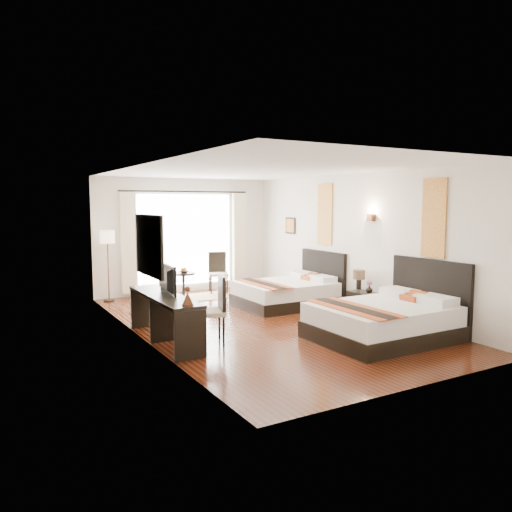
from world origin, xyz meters
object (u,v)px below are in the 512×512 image
table_lamp (359,276)px  window_chair (218,280)px  floor_lamp (107,242)px  side_table (184,286)px  desk_chair (210,323)px  console_desk (165,318)px  bed_near (387,319)px  vase (369,288)px  nightstand (362,303)px  television (163,279)px  fruit_bowl (184,272)px  bed_far (289,292)px

table_lamp → window_chair: (-1.39, 3.56, -0.46)m
floor_lamp → side_table: 1.96m
table_lamp → desk_chair: bearing=-172.7°
console_desk → desk_chair: desk_chair is taller
bed_near → vase: 1.59m
side_table → nightstand: bearing=-52.5°
floor_lamp → table_lamp: bearing=-43.7°
nightstand → television: (-3.98, 0.25, 0.76)m
fruit_bowl → table_lamp: bearing=-51.0°
console_desk → television: television is taller
table_lamp → bed_far: bearing=117.6°
television → fruit_bowl: (1.51, 2.93, -0.34)m
nightstand → console_desk: console_desk is taller
fruit_bowl → nightstand: bearing=-52.2°
table_lamp → side_table: table_lamp is taller
nightstand → fruit_bowl: bearing=127.8°
table_lamp → vase: bearing=-85.1°
desk_chair → window_chair: (2.05, 3.99, -0.03)m
bed_near → fruit_bowl: bed_near is taller
vase → floor_lamp: (-4.01, 4.08, 0.78)m
floor_lamp → fruit_bowl: bearing=-26.4°
bed_near → window_chair: (-0.57, 5.16, -0.02)m
television → floor_lamp: size_ratio=0.52×
bed_near → television: size_ratio=2.68×
vase → console_desk: size_ratio=0.06×
desk_chair → bed_far: bearing=-129.6°
console_desk → floor_lamp: 3.91m
floor_lamp → bed_far: bearing=-36.5°
table_lamp → vase: 0.34m
nightstand → vase: (0.03, -0.16, 0.34)m
window_chair → side_table: bearing=-48.0°
console_desk → window_chair: 4.40m
desk_chair → nightstand: bearing=-158.3°
nightstand → vase: 0.37m
console_desk → side_table: (1.53, 3.07, -0.06)m
console_desk → television: bearing=79.5°
vase → television: 4.06m
bed_near → floor_lamp: 6.36m
television → floor_lamp: (0.00, 3.68, 0.36)m
television → desk_chair: (0.56, -0.57, -0.66)m
side_table → fruit_bowl: (-0.00, -0.04, 0.34)m
television → side_table: 3.40m
fruit_bowl → vase: bearing=-53.1°
vase → fruit_bowl: (-2.50, 3.34, 0.08)m
bed_near → floor_lamp: size_ratio=1.38×
desk_chair → floor_lamp: (-0.55, 4.24, 1.02)m
vase → fruit_bowl: size_ratio=0.70×
nightstand → bed_far: bearing=115.4°
side_table → window_chair: 1.18m
bed_near → side_table: size_ratio=3.50×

